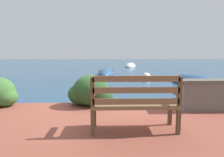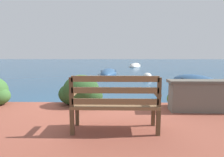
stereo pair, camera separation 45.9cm
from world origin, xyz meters
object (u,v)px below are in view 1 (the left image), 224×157
Objects in this scene: rowboat_mid at (106,73)px; mooring_buoy at (146,77)px; rowboat_far at (130,66)px; park_bench at (135,102)px; rowboat_nearest at (194,82)px.

mooring_buoy is at bearing 46.61° from rowboat_mid.
park_bench is at bearing -173.21° from rowboat_far.
rowboat_far is (2.53, 7.21, 0.00)m from rowboat_mid.
park_bench is at bearing 6.61° from rowboat_mid.
park_bench is 0.43× the size of rowboat_mid.
park_bench reaches higher than rowboat_far.
park_bench is 0.45× the size of rowboat_far.
rowboat_nearest is 5.39× the size of mooring_buoy.
rowboat_nearest is at bearing -43.88° from mooring_buoy.
park_bench is at bearing -53.23° from rowboat_nearest.
mooring_buoy is at bearing -168.14° from rowboat_far.
mooring_buoy is (-1.96, 1.88, 0.02)m from rowboat_nearest.
rowboat_far reaches higher than mooring_buoy.
rowboat_far is at bearing 85.17° from park_bench.
rowboat_mid is at bearing 94.38° from park_bench.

